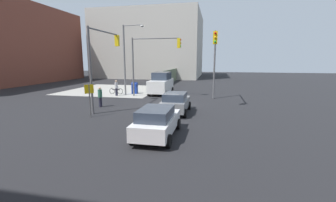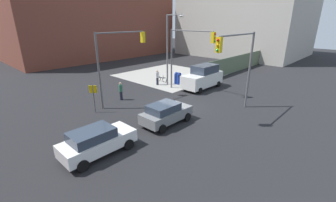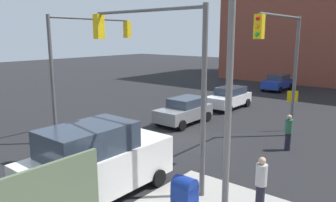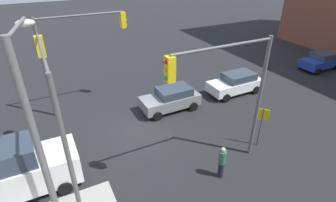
{
  "view_description": "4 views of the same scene",
  "coord_description": "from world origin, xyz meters",
  "px_view_note": "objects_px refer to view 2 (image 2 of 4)",
  "views": [
    {
      "loc": [
        -19.79,
        -4.54,
        4.08
      ],
      "look_at": [
        -1.67,
        -0.81,
        0.7
      ],
      "focal_mm": 24.0,
      "sensor_mm": 36.0,
      "label": 1
    },
    {
      "loc": [
        -13.99,
        -12.37,
        7.38
      ],
      "look_at": [
        -2.0,
        -1.09,
        1.43
      ],
      "focal_mm": 24.0,
      "sensor_mm": 36.0,
      "label": 2
    },
    {
      "loc": [
        13.46,
        10.27,
        5.49
      ],
      "look_at": [
        -0.75,
        -1.29,
        1.82
      ],
      "focal_mm": 35.0,
      "sensor_mm": 36.0,
      "label": 3
    },
    {
      "loc": [
        4.61,
        12.49,
        9.5
      ],
      "look_at": [
        -2.05,
        -0.51,
        1.42
      ],
      "focal_mm": 28.0,
      "sensor_mm": 36.0,
      "label": 4
    }
  ],
  "objects_px": {
    "hatchback_white": "(97,141)",
    "pedestrian_waiting": "(157,77)",
    "traffic_signal_se_corner": "(239,58)",
    "hatchback_gray": "(166,113)",
    "street_lamp_corner": "(169,45)",
    "pedestrian_crossing": "(121,91)",
    "van_white_delivery": "(203,77)",
    "mailbox_blue": "(178,78)",
    "traffic_signal_nw_corner": "(118,53)",
    "traffic_signal_ne_corner": "(187,48)",
    "bicycle_leaning_on_fence": "(162,79)",
    "smokestack": "(159,21)"
  },
  "relations": [
    {
      "from": "hatchback_white",
      "to": "van_white_delivery",
      "type": "height_order",
      "value": "van_white_delivery"
    },
    {
      "from": "pedestrian_waiting",
      "to": "bicycle_leaning_on_fence",
      "type": "relative_size",
      "value": 1.03
    },
    {
      "from": "pedestrian_crossing",
      "to": "van_white_delivery",
      "type": "bearing_deg",
      "value": 4.36
    },
    {
      "from": "mailbox_blue",
      "to": "pedestrian_waiting",
      "type": "distance_m",
      "value": 2.51
    },
    {
      "from": "street_lamp_corner",
      "to": "van_white_delivery",
      "type": "bearing_deg",
      "value": -64.78
    },
    {
      "from": "mailbox_blue",
      "to": "bicycle_leaning_on_fence",
      "type": "relative_size",
      "value": 0.82
    },
    {
      "from": "traffic_signal_se_corner",
      "to": "hatchback_gray",
      "type": "distance_m",
      "value": 7.04
    },
    {
      "from": "mailbox_blue",
      "to": "van_white_delivery",
      "type": "relative_size",
      "value": 0.26
    },
    {
      "from": "traffic_signal_se_corner",
      "to": "traffic_signal_ne_corner",
      "type": "height_order",
      "value": "same"
    },
    {
      "from": "pedestrian_crossing",
      "to": "pedestrian_waiting",
      "type": "relative_size",
      "value": 0.98
    },
    {
      "from": "traffic_signal_nw_corner",
      "to": "traffic_signal_ne_corner",
      "type": "bearing_deg",
      "value": -16.94
    },
    {
      "from": "traffic_signal_nw_corner",
      "to": "traffic_signal_ne_corner",
      "type": "distance_m",
      "value": 7.3
    },
    {
      "from": "street_lamp_corner",
      "to": "pedestrian_crossing",
      "type": "xyz_separation_m",
      "value": [
        -7.14,
        -0.24,
        -3.78
      ]
    },
    {
      "from": "traffic_signal_ne_corner",
      "to": "mailbox_blue",
      "type": "bearing_deg",
      "value": 57.1
    },
    {
      "from": "mailbox_blue",
      "to": "street_lamp_corner",
      "type": "bearing_deg",
      "value": 157.7
    },
    {
      "from": "traffic_signal_nw_corner",
      "to": "van_white_delivery",
      "type": "height_order",
      "value": "traffic_signal_nw_corner"
    },
    {
      "from": "traffic_signal_se_corner",
      "to": "hatchback_gray",
      "type": "bearing_deg",
      "value": 151.46
    },
    {
      "from": "traffic_signal_se_corner",
      "to": "hatchback_white",
      "type": "relative_size",
      "value": 1.52
    },
    {
      "from": "mailbox_blue",
      "to": "smokestack",
      "type": "bearing_deg",
      "value": 49.42
    },
    {
      "from": "smokestack",
      "to": "street_lamp_corner",
      "type": "distance_m",
      "value": 33.38
    },
    {
      "from": "traffic_signal_nw_corner",
      "to": "mailbox_blue",
      "type": "relative_size",
      "value": 4.55
    },
    {
      "from": "hatchback_white",
      "to": "smokestack",
      "type": "bearing_deg",
      "value": 41.17
    },
    {
      "from": "traffic_signal_nw_corner",
      "to": "bicycle_leaning_on_fence",
      "type": "bearing_deg",
      "value": 18.44
    },
    {
      "from": "mailbox_blue",
      "to": "hatchback_gray",
      "type": "height_order",
      "value": "hatchback_gray"
    },
    {
      "from": "hatchback_white",
      "to": "pedestrian_crossing",
      "type": "xyz_separation_m",
      "value": [
        6.55,
        6.82,
        0.08
      ]
    },
    {
      "from": "hatchback_white",
      "to": "bicycle_leaning_on_fence",
      "type": "distance_m",
      "value": 16.68
    },
    {
      "from": "traffic_signal_se_corner",
      "to": "pedestrian_waiting",
      "type": "height_order",
      "value": "traffic_signal_se_corner"
    },
    {
      "from": "traffic_signal_se_corner",
      "to": "pedestrian_waiting",
      "type": "distance_m",
      "value": 11.75
    },
    {
      "from": "street_lamp_corner",
      "to": "bicycle_leaning_on_fence",
      "type": "relative_size",
      "value": 4.57
    },
    {
      "from": "traffic_signal_se_corner",
      "to": "pedestrian_waiting",
      "type": "bearing_deg",
      "value": 80.46
    },
    {
      "from": "mailbox_blue",
      "to": "pedestrian_waiting",
      "type": "relative_size",
      "value": 0.79
    },
    {
      "from": "hatchback_white",
      "to": "bicycle_leaning_on_fence",
      "type": "relative_size",
      "value": 2.45
    },
    {
      "from": "traffic_signal_se_corner",
      "to": "hatchback_gray",
      "type": "xyz_separation_m",
      "value": [
        -5.21,
        2.83,
        -3.8
      ]
    },
    {
      "from": "smokestack",
      "to": "bicycle_leaning_on_fence",
      "type": "height_order",
      "value": "smokestack"
    },
    {
      "from": "street_lamp_corner",
      "to": "mailbox_blue",
      "type": "xyz_separation_m",
      "value": [
        1.06,
        -0.44,
        -3.94
      ]
    },
    {
      "from": "traffic_signal_ne_corner",
      "to": "pedestrian_waiting",
      "type": "distance_m",
      "value": 5.55
    },
    {
      "from": "hatchback_white",
      "to": "bicycle_leaning_on_fence",
      "type": "height_order",
      "value": "hatchback_white"
    },
    {
      "from": "hatchback_gray",
      "to": "hatchback_white",
      "type": "bearing_deg",
      "value": 179.57
    },
    {
      "from": "van_white_delivery",
      "to": "pedestrian_crossing",
      "type": "bearing_deg",
      "value": 158.98
    },
    {
      "from": "traffic_signal_nw_corner",
      "to": "traffic_signal_se_corner",
      "type": "xyz_separation_m",
      "value": [
        4.84,
        -9.0,
        0.02
      ]
    },
    {
      "from": "street_lamp_corner",
      "to": "van_white_delivery",
      "type": "xyz_separation_m",
      "value": [
        1.71,
        -3.64,
        -3.42
      ]
    },
    {
      "from": "hatchback_white",
      "to": "pedestrian_waiting",
      "type": "xyz_separation_m",
      "value": [
        12.75,
        8.12,
        0.1
      ]
    },
    {
      "from": "traffic_signal_nw_corner",
      "to": "bicycle_leaning_on_fence",
      "type": "distance_m",
      "value": 9.54
    },
    {
      "from": "hatchback_white",
      "to": "hatchback_gray",
      "type": "bearing_deg",
      "value": -0.43
    },
    {
      "from": "traffic_signal_se_corner",
      "to": "pedestrian_crossing",
      "type": "relative_size",
      "value": 3.67
    },
    {
      "from": "street_lamp_corner",
      "to": "pedestrian_crossing",
      "type": "bearing_deg",
      "value": -178.1
    },
    {
      "from": "traffic_signal_ne_corner",
      "to": "mailbox_blue",
      "type": "height_order",
      "value": "traffic_signal_ne_corner"
    },
    {
      "from": "traffic_signal_nw_corner",
      "to": "mailbox_blue",
      "type": "distance_m",
      "value": 9.52
    },
    {
      "from": "street_lamp_corner",
      "to": "hatchback_gray",
      "type": "bearing_deg",
      "value": -138.4
    },
    {
      "from": "mailbox_blue",
      "to": "pedestrian_crossing",
      "type": "distance_m",
      "value": 8.2
    }
  ]
}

